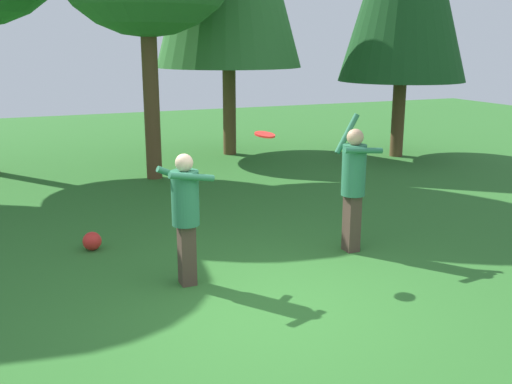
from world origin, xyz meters
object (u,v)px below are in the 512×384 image
Objects in this scene: person_catcher at (186,208)px; frisbee at (265,135)px; person_thrower at (353,179)px; ball_red at (92,241)px.

frisbee is (1.13, 0.18, 0.81)m from person_catcher.
person_thrower is at bearing -3.29° from person_catcher.
person_thrower reaches higher than person_catcher.
person_thrower reaches higher than ball_red.
frisbee is 1.37× the size of ball_red.
frisbee reaches higher than person_catcher.
person_thrower is 5.29× the size of frisbee.
person_catcher reaches higher than ball_red.
person_catcher is 2.15m from ball_red.
person_catcher is (-2.54, -0.26, -0.09)m from person_thrower.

